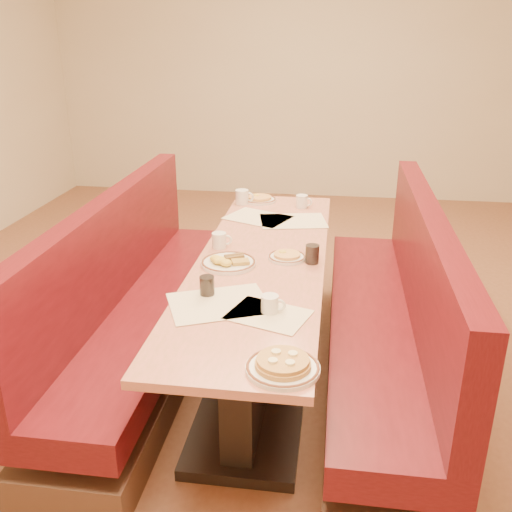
# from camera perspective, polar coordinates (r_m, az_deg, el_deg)

# --- Properties ---
(ground) EXTENTS (8.00, 8.00, 0.00)m
(ground) POSITION_cam_1_polar(r_m,az_deg,el_deg) (3.52, 0.53, -11.59)
(ground) COLOR #9E6647
(ground) RESTS_ON ground
(room_envelope) EXTENTS (6.04, 8.04, 2.82)m
(room_envelope) POSITION_cam_1_polar(r_m,az_deg,el_deg) (2.93, 0.67, 21.73)
(room_envelope) COLOR beige
(room_envelope) RESTS_ON ground
(diner_table) EXTENTS (0.70, 2.50, 0.75)m
(diner_table) POSITION_cam_1_polar(r_m,az_deg,el_deg) (3.33, 0.55, -6.20)
(diner_table) COLOR black
(diner_table) RESTS_ON ground
(booth_left) EXTENTS (0.55, 2.50, 1.05)m
(booth_left) POSITION_cam_1_polar(r_m,az_deg,el_deg) (3.49, -11.50, -5.46)
(booth_left) COLOR #4C3326
(booth_left) RESTS_ON ground
(booth_right) EXTENTS (0.55, 2.50, 1.05)m
(booth_right) POSITION_cam_1_polar(r_m,az_deg,el_deg) (3.33, 13.25, -7.07)
(booth_right) COLOR #4C3326
(booth_right) RESTS_ON ground
(placemat_near_left) EXTENTS (0.55, 0.49, 0.00)m
(placemat_near_left) POSITION_cam_1_polar(r_m,az_deg,el_deg) (2.65, -3.72, -4.75)
(placemat_near_left) COLOR beige
(placemat_near_left) RESTS_ON diner_table
(placemat_near_right) EXTENTS (0.41, 0.35, 0.00)m
(placemat_near_right) POSITION_cam_1_polar(r_m,az_deg,el_deg) (2.54, 1.25, -5.89)
(placemat_near_right) COLOR beige
(placemat_near_right) RESTS_ON diner_table
(placemat_far_left) EXTENTS (0.49, 0.44, 0.00)m
(placemat_far_left) POSITION_cam_1_polar(r_m,az_deg,el_deg) (3.84, 0.19, 3.88)
(placemat_far_left) COLOR beige
(placemat_far_left) RESTS_ON diner_table
(placemat_far_right) EXTENTS (0.48, 0.40, 0.00)m
(placemat_far_right) POSITION_cam_1_polar(r_m,az_deg,el_deg) (3.77, 3.72, 3.53)
(placemat_far_right) COLOR beige
(placemat_far_right) RESTS_ON diner_table
(pancake_plate) EXTENTS (0.28, 0.28, 0.06)m
(pancake_plate) POSITION_cam_1_polar(r_m,az_deg,el_deg) (2.16, 2.69, -10.89)
(pancake_plate) COLOR white
(pancake_plate) RESTS_ON diner_table
(eggs_plate) EXTENTS (0.30, 0.30, 0.06)m
(eggs_plate) POSITION_cam_1_polar(r_m,az_deg,el_deg) (3.07, -2.83, -0.61)
(eggs_plate) COLOR white
(eggs_plate) RESTS_ON diner_table
(extra_plate_mid) EXTENTS (0.21, 0.21, 0.04)m
(extra_plate_mid) POSITION_cam_1_polar(r_m,az_deg,el_deg) (3.15, 3.10, -0.03)
(extra_plate_mid) COLOR white
(extra_plate_mid) RESTS_ON diner_table
(extra_plate_far) EXTENTS (0.24, 0.24, 0.05)m
(extra_plate_far) POSITION_cam_1_polar(r_m,az_deg,el_deg) (4.21, 0.36, 5.72)
(extra_plate_far) COLOR white
(extra_plate_far) RESTS_ON diner_table
(coffee_mug_a) EXTENTS (0.11, 0.08, 0.08)m
(coffee_mug_a) POSITION_cam_1_polar(r_m,az_deg,el_deg) (2.55, 1.46, -4.82)
(coffee_mug_a) COLOR white
(coffee_mug_a) RESTS_ON diner_table
(coffee_mug_b) EXTENTS (0.12, 0.08, 0.09)m
(coffee_mug_b) POSITION_cam_1_polar(r_m,az_deg,el_deg) (3.31, -3.65, 1.61)
(coffee_mug_b) COLOR white
(coffee_mug_b) RESTS_ON diner_table
(coffee_mug_c) EXTENTS (0.12, 0.08, 0.09)m
(coffee_mug_c) POSITION_cam_1_polar(r_m,az_deg,el_deg) (4.07, 4.66, 5.48)
(coffee_mug_c) COLOR white
(coffee_mug_c) RESTS_ON diner_table
(coffee_mug_d) EXTENTS (0.14, 0.10, 0.10)m
(coffee_mug_d) POSITION_cam_1_polar(r_m,az_deg,el_deg) (4.14, -1.35, 5.95)
(coffee_mug_d) COLOR white
(coffee_mug_d) RESTS_ON diner_table
(soda_tumbler_near) EXTENTS (0.07, 0.07, 0.10)m
(soda_tumbler_near) POSITION_cam_1_polar(r_m,az_deg,el_deg) (2.72, -4.92, -3.01)
(soda_tumbler_near) COLOR black
(soda_tumbler_near) RESTS_ON diner_table
(soda_tumbler_mid) EXTENTS (0.07, 0.07, 0.10)m
(soda_tumbler_mid) POSITION_cam_1_polar(r_m,az_deg,el_deg) (3.09, 5.64, 0.19)
(soda_tumbler_mid) COLOR black
(soda_tumbler_mid) RESTS_ON diner_table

